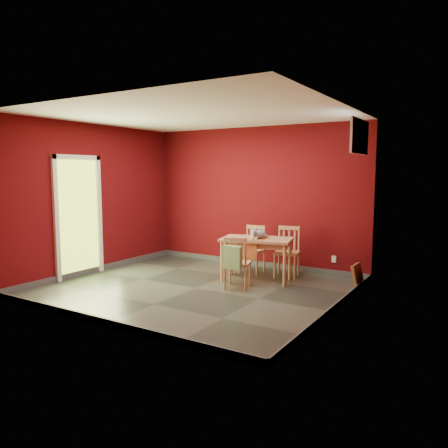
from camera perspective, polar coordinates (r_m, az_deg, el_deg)
The scene contains 13 objects.
ground at distance 7.03m, azimuth -3.70°, elevation -8.37°, with size 4.50×4.50×0.00m, color #2D342D.
room_shell at distance 7.01m, azimuth -3.71°, elevation -7.97°, with size 4.50×4.50×4.50m.
doorway at distance 8.05m, azimuth -18.52°, elevation 1.37°, with size 0.06×1.01×2.13m.
window at distance 6.77m, azimuth 17.25°, elevation 10.85°, with size 0.05×0.90×0.50m.
outlet_plate at distance 8.02m, azimuth 14.17°, elevation -4.46°, with size 0.08×0.01×0.12m, color silver.
dining_table at distance 7.39m, azimuth 4.29°, elevation -2.55°, with size 1.30×0.95×0.73m.
table_runner at distance 7.30m, azimuth 3.91°, elevation -2.34°, with size 0.45×0.70×0.32m.
chair_far_left at distance 8.05m, azimuth 3.79°, elevation -3.22°, with size 0.43×0.43×0.86m.
chair_far_right at distance 7.82m, azimuth 8.28°, elevation -3.48°, with size 0.49×0.49×0.88m.
chair_near at distance 6.92m, azimuth 1.72°, elevation -4.96°, with size 0.48×0.48×0.83m.
tote_bag at distance 6.71m, azimuth 1.12°, elevation -4.37°, with size 0.30×0.18×0.43m.
cat at distance 7.31m, azimuth 4.57°, elevation -1.13°, with size 0.21×0.41×0.21m, color slate, non-canonical shape.
picture_frame at distance 7.27m, azimuth 17.04°, elevation -6.56°, with size 0.14×0.39×0.39m.
Camera 1 is at (3.93, -5.53, 1.84)m, focal length 35.00 mm.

